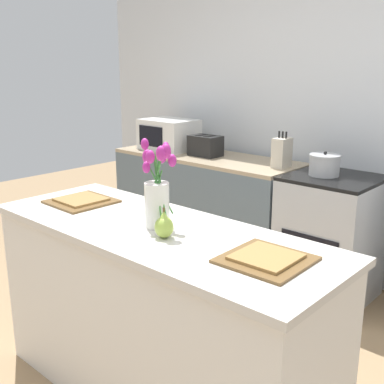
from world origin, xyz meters
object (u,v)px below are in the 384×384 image
stove_range (330,238)px  plate_setting_left (81,201)px  cooking_pot (324,165)px  microwave (169,135)px  toaster (205,146)px  knife_block (282,153)px  flower_vase (158,192)px  plate_setting_right (266,259)px  pear_figurine (164,226)px

stove_range → plate_setting_left: bearing=-113.8°
cooking_pot → microwave: size_ratio=0.44×
toaster → knife_block: size_ratio=1.04×
flower_vase → plate_setting_left: 0.62m
knife_block → microwave: bearing=-179.5°
stove_range → microwave: (-1.61, -0.00, 0.58)m
flower_vase → stove_range: bearing=86.6°
flower_vase → cooking_pot: bearing=89.1°
stove_range → toaster: toaster is taller
plate_setting_right → pear_figurine: bearing=-170.4°
cooking_pot → knife_block: size_ratio=0.79×
plate_setting_left → cooking_pot: (0.63, 1.57, 0.05)m
plate_setting_left → cooking_pot: size_ratio=1.49×
plate_setting_left → flower_vase: bearing=-0.0°
toaster → knife_block: bearing=2.0°
plate_setting_right → toaster: 2.28m
flower_vase → pear_figurine: 0.18m
pear_figurine → toaster: bearing=125.6°
pear_figurine → toaster: (-1.18, 1.65, 0.01)m
pear_figurine → plate_setting_left: bearing=173.7°
microwave → knife_block: bearing=0.5°
flower_vase → knife_block: (-0.34, 1.60, -0.07)m
toaster → microwave: 0.45m
toaster → microwave: (-0.45, 0.02, 0.05)m
plate_setting_right → stove_range: bearing=107.5°
stove_range → knife_block: (-0.43, 0.01, 0.56)m
stove_range → microwave: size_ratio=1.86×
plate_setting_left → toaster: toaster is taller
microwave → knife_block: size_ratio=1.78×
plate_setting_right → cooking_pot: 1.67m
flower_vase → plate_setting_left: (-0.60, 0.00, -0.16)m
flower_vase → pear_figurine: flower_vase is taller
pear_figurine → microwave: bearing=134.4°
flower_vase → microwave: 2.19m
pear_figurine → plate_setting_left: (-0.72, 0.08, -0.04)m
stove_range → toaster: 1.28m
cooking_pot → toaster: bearing=179.8°
plate_setting_left → cooking_pot: bearing=68.1°
pear_figurine → cooking_pot: cooking_pot is taller
stove_range → plate_setting_left: (-0.70, -1.59, 0.48)m
flower_vase → plate_setting_left: flower_vase is taller
plate_setting_left → microwave: 1.83m
toaster → pear_figurine: bearing=-54.4°
plate_setting_right → cooking_pot: (-0.57, 1.57, 0.05)m
plate_setting_right → toaster: toaster is taller
stove_range → microwave: microwave is taller
plate_setting_right → microwave: microwave is taller
toaster → plate_setting_right: bearing=-43.5°
stove_range → flower_vase: size_ratio=2.18×
flower_vase → knife_block: bearing=101.9°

